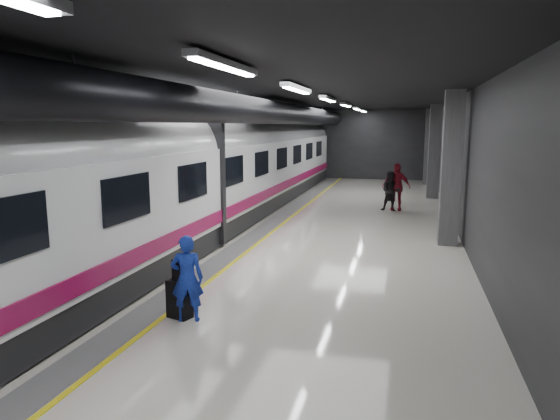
# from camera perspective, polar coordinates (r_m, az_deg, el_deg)

# --- Properties ---
(ground) EXTENTS (40.00, 40.00, 0.00)m
(ground) POSITION_cam_1_polar(r_m,az_deg,el_deg) (14.13, 0.35, -4.69)
(ground) COLOR silver
(ground) RESTS_ON ground
(platform_hall) EXTENTS (10.02, 40.02, 4.51)m
(platform_hall) POSITION_cam_1_polar(r_m,az_deg,el_deg) (14.68, 0.17, 9.80)
(platform_hall) COLOR black
(platform_hall) RESTS_ON ground
(train) EXTENTS (3.05, 38.00, 4.05)m
(train) POSITION_cam_1_polar(r_m,az_deg,el_deg) (14.88, -11.91, 3.93)
(train) COLOR black
(train) RESTS_ON ground
(traveler_main) EXTENTS (0.67, 0.54, 1.59)m
(traveler_main) POSITION_cam_1_polar(r_m,az_deg,el_deg) (9.16, -10.57, -7.69)
(traveler_main) COLOR blue
(traveler_main) RESTS_ON ground
(suitcase_main) EXTENTS (0.49, 0.39, 0.71)m
(suitcase_main) POSITION_cam_1_polar(r_m,az_deg,el_deg) (9.47, -11.41, -9.95)
(suitcase_main) COLOR black
(suitcase_main) RESTS_ON ground
(shoulder_bag) EXTENTS (0.32, 0.27, 0.38)m
(shoulder_bag) POSITION_cam_1_polar(r_m,az_deg,el_deg) (9.31, -11.39, -6.76)
(shoulder_bag) COLOR black
(shoulder_bag) RESTS_ON suitcase_main
(traveler_far_a) EXTENTS (0.82, 0.66, 1.65)m
(traveler_far_a) POSITION_cam_1_polar(r_m,az_deg,el_deg) (21.02, 12.57, 2.10)
(traveler_far_a) COLOR black
(traveler_far_a) RESTS_ON ground
(traveler_far_b) EXTENTS (1.15, 0.48, 1.96)m
(traveler_far_b) POSITION_cam_1_polar(r_m,az_deg,el_deg) (21.29, 13.14, 2.60)
(traveler_far_b) COLOR maroon
(traveler_far_b) RESTS_ON ground
(suitcase_far) EXTENTS (0.35, 0.26, 0.48)m
(suitcase_far) POSITION_cam_1_polar(r_m,az_deg,el_deg) (23.98, 12.63, 1.60)
(suitcase_far) COLOR black
(suitcase_far) RESTS_ON ground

